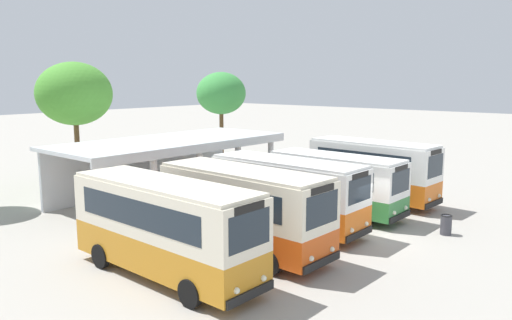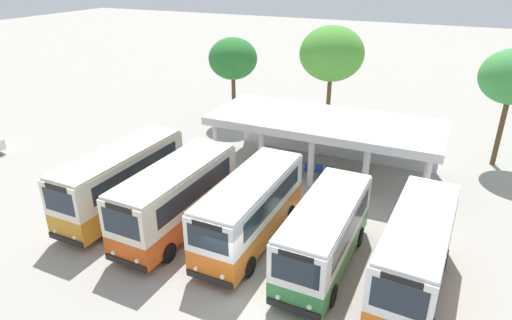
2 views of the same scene
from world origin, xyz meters
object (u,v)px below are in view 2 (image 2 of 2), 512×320
(waiting_chair_second_from_end, at_px, (308,168))
(waiting_chair_middle_seat, at_px, (318,170))
(city_bus_fifth_blue, at_px, (415,253))
(waiting_chair_fourth_seat, at_px, (329,172))
(city_bus_second_in_row, at_px, (177,196))
(city_bus_nearest_orange, at_px, (122,178))
(city_bus_middle_cream, at_px, (251,208))
(city_bus_fourth_amber, at_px, (325,232))
(waiting_chair_end_by_column, at_px, (299,166))

(waiting_chair_second_from_end, distance_m, waiting_chair_middle_seat, 0.64)
(city_bus_fifth_blue, relative_size, waiting_chair_fourth_seat, 8.52)
(city_bus_second_in_row, distance_m, city_bus_fifth_blue, 10.78)
(city_bus_second_in_row, xyz_separation_m, waiting_chair_second_from_end, (3.78, 8.22, -1.32))
(city_bus_nearest_orange, height_order, city_bus_fifth_blue, city_bus_fifth_blue)
(city_bus_nearest_orange, xyz_separation_m, city_bus_middle_cream, (7.19, 0.22, -0.08))
(waiting_chair_second_from_end, distance_m, waiting_chair_fourth_seat, 1.28)
(waiting_chair_second_from_end, height_order, waiting_chair_middle_seat, same)
(city_bus_fourth_amber, bearing_deg, waiting_chair_fourth_seat, 104.81)
(waiting_chair_middle_seat, bearing_deg, city_bus_second_in_row, -118.13)
(city_bus_second_in_row, bearing_deg, city_bus_middle_cream, 9.37)
(city_bus_nearest_orange, bearing_deg, city_bus_fifth_blue, -1.32)
(city_bus_middle_cream, bearing_deg, waiting_chair_second_from_end, 88.58)
(city_bus_fourth_amber, bearing_deg, city_bus_middle_cream, 174.06)
(city_bus_fourth_amber, bearing_deg, waiting_chair_end_by_column, 116.49)
(city_bus_middle_cream, height_order, city_bus_fourth_amber, city_bus_middle_cream)
(waiting_chair_middle_seat, bearing_deg, city_bus_middle_cream, -96.15)
(city_bus_fourth_amber, xyz_separation_m, city_bus_fifth_blue, (3.59, -0.17, 0.18))
(city_bus_middle_cream, relative_size, city_bus_fourth_amber, 1.07)
(city_bus_second_in_row, relative_size, waiting_chair_middle_seat, 8.82)
(city_bus_fifth_blue, relative_size, waiting_chair_middle_seat, 8.52)
(city_bus_middle_cream, distance_m, waiting_chair_end_by_column, 7.86)
(city_bus_fifth_blue, xyz_separation_m, waiting_chair_second_from_end, (-7.00, 8.17, -1.35))
(waiting_chair_end_by_column, distance_m, waiting_chair_middle_seat, 1.28)
(city_bus_fifth_blue, bearing_deg, waiting_chair_middle_seat, 127.70)
(city_bus_nearest_orange, height_order, city_bus_fourth_amber, city_bus_nearest_orange)
(city_bus_fifth_blue, distance_m, waiting_chair_fourth_seat, 10.10)
(city_bus_fifth_blue, height_order, waiting_chair_second_from_end, city_bus_fifth_blue)
(waiting_chair_middle_seat, bearing_deg, city_bus_fourth_amber, -71.05)
(city_bus_fourth_amber, height_order, waiting_chair_end_by_column, city_bus_fourth_amber)
(city_bus_second_in_row, bearing_deg, waiting_chair_second_from_end, 65.28)
(waiting_chair_fourth_seat, bearing_deg, waiting_chair_second_from_end, -177.99)
(city_bus_nearest_orange, height_order, city_bus_second_in_row, city_bus_nearest_orange)
(city_bus_middle_cream, distance_m, waiting_chair_middle_seat, 7.83)
(city_bus_fifth_blue, relative_size, waiting_chair_second_from_end, 8.52)
(city_bus_second_in_row, xyz_separation_m, city_bus_fourth_amber, (7.19, 0.22, -0.15))
(city_bus_fifth_blue, relative_size, waiting_chair_end_by_column, 8.52)
(city_bus_second_in_row, distance_m, waiting_chair_second_from_end, 9.14)
(city_bus_fourth_amber, bearing_deg, city_bus_nearest_orange, 179.16)
(city_bus_second_in_row, xyz_separation_m, waiting_chair_end_by_column, (3.15, 8.33, -1.32))
(city_bus_middle_cream, height_order, waiting_chair_middle_seat, city_bus_middle_cream)
(city_bus_middle_cream, distance_m, city_bus_fourth_amber, 3.62)
(city_bus_nearest_orange, bearing_deg, waiting_chair_middle_seat, 44.57)
(city_bus_fourth_amber, bearing_deg, waiting_chair_second_from_end, 113.06)
(city_bus_nearest_orange, relative_size, waiting_chair_second_from_end, 9.26)
(city_bus_fifth_blue, bearing_deg, city_bus_second_in_row, -179.75)
(city_bus_fifth_blue, height_order, waiting_chair_middle_seat, city_bus_fifth_blue)
(city_bus_nearest_orange, bearing_deg, waiting_chair_end_by_column, 49.74)
(city_bus_nearest_orange, bearing_deg, city_bus_middle_cream, 1.72)
(city_bus_middle_cream, xyz_separation_m, waiting_chair_fourth_seat, (1.47, 7.67, -1.26))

